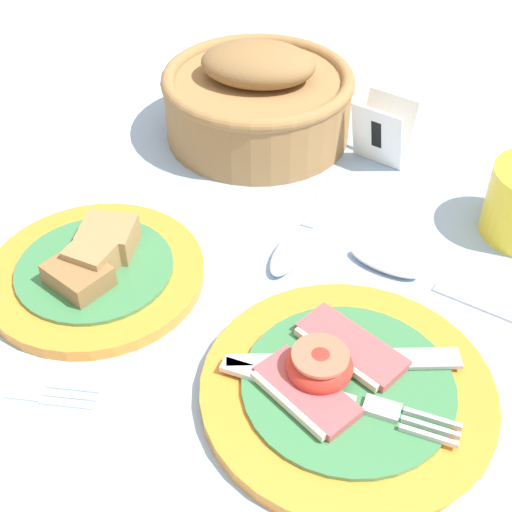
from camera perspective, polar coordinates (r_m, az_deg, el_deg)
ground_plane at (r=0.59m, az=-3.20°, el=-8.28°), size 3.00×3.00×0.00m
breakfast_plate at (r=0.57m, az=7.01°, el=-10.29°), size 0.23×0.23×0.04m
bread_plate at (r=0.67m, az=-12.69°, el=-1.00°), size 0.20×0.20×0.04m
bread_basket at (r=0.83m, az=0.15°, el=12.51°), size 0.22×0.22×0.11m
number_card at (r=0.80m, az=10.05°, el=9.74°), size 0.07×0.05×0.07m
teaspoon_by_saucer at (r=0.70m, az=3.51°, el=1.50°), size 0.03×0.19×0.01m
teaspoon_near_cup at (r=0.67m, az=12.38°, el=-1.41°), size 0.19×0.04×0.01m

